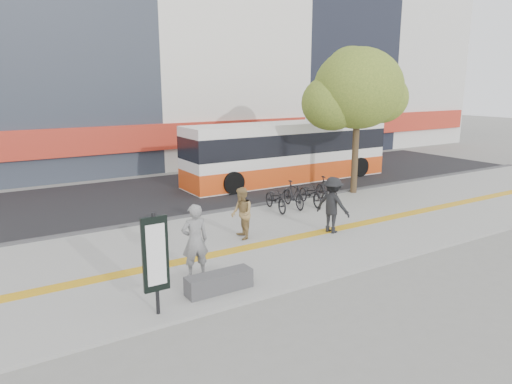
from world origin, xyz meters
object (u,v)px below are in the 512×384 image
seated_woman (195,241)px  pedestrian_dark (333,205)px  street_tree (356,90)px  bus (288,153)px  bench (219,282)px  signboard (156,256)px  pedestrian_tan (242,213)px

seated_woman → pedestrian_dark: 5.37m
seated_woman → pedestrian_dark: size_ratio=1.02×
street_tree → pedestrian_dark: size_ratio=3.47×
bus → pedestrian_dark: size_ratio=5.94×
bench → pedestrian_dark: bearing=21.5°
signboard → pedestrian_dark: signboard is taller
bench → pedestrian_tan: 3.89m
bus → bench: bearing=-132.8°
bench → bus: bearing=47.2°
signboard → seated_woman: size_ratio=1.18×
bench → pedestrian_tan: size_ratio=0.99×
pedestrian_dark → bench: bearing=91.8°
seated_woman → bench: bearing=101.8°
bench → seated_woman: seated_woman is taller
street_tree → seated_woman: (-9.87, -4.93, -3.50)m
bus → seated_woman: bus is taller
bus → seated_woman: (-9.06, -8.61, -0.40)m
signboard → seated_woman: bearing=42.8°
street_tree → bus: bearing=102.4°
signboard → seated_woman: (1.51, 1.40, -0.36)m
street_tree → seated_woman: size_ratio=3.39×
signboard → seated_woman: 2.09m
street_tree → bus: 4.88m
street_tree → pedestrian_dark: bearing=-139.1°
bench → signboard: bearing=-169.2°
street_tree → pedestrian_dark: street_tree is taller
street_tree → pedestrian_dark: 7.02m
bus → seated_woman: 12.50m
street_tree → pedestrian_tan: (-7.40, -3.00, -3.62)m
bus → street_tree: bearing=-77.6°
pedestrian_dark → street_tree: bearing=-68.7°
bench → street_tree: size_ratio=0.25×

